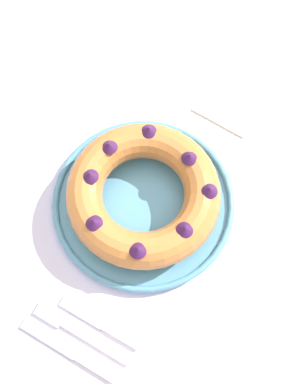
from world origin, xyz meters
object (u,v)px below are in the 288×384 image
object	(u,v)px
cake_knife	(105,326)
fork	(75,330)
napkin	(237,94)
bundt_cake	(144,192)
serving_dish	(144,200)
serving_knife	(79,356)

from	to	relation	value
cake_knife	fork	bearing A→B (deg)	123.87
napkin	bundt_cake	bearing A→B (deg)	170.29
napkin	fork	bearing A→B (deg)	175.91
serving_dish	serving_knife	size ratio (longest dim) A/B	1.73
serving_dish	napkin	bearing A→B (deg)	-9.73
napkin	serving_dish	bearing A→B (deg)	170.27
serving_knife	cake_knife	xyz separation A→B (m)	(0.06, -0.01, 0.00)
fork	serving_knife	size ratio (longest dim) A/B	0.94
serving_dish	cake_knife	distance (m)	0.24
fork	serving_knife	xyz separation A→B (m)	(-0.03, -0.03, 0.00)
fork	cake_knife	distance (m)	0.05
cake_knife	napkin	xyz separation A→B (m)	(0.54, 0.00, -0.00)
serving_dish	bundt_cake	size ratio (longest dim) A/B	1.23
serving_knife	cake_knife	size ratio (longest dim) A/B	1.25
serving_dish	napkin	distance (m)	0.31
serving_knife	napkin	bearing A→B (deg)	1.39
serving_dish	cake_knife	bearing A→B (deg)	-167.12
bundt_cake	fork	bearing A→B (deg)	-177.42
serving_dish	fork	world-z (taller)	serving_dish
serving_dish	bundt_cake	distance (m)	0.04
fork	napkin	xyz separation A→B (m)	(0.57, -0.04, -0.00)
fork	napkin	size ratio (longest dim) A/B	1.08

